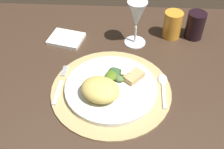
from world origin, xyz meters
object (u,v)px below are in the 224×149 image
napkin (66,39)px  amber_tumbler (172,25)px  dining_table (117,106)px  spoon (163,84)px  wine_glass (137,16)px  fork (60,86)px  dark_tumbler (195,25)px  dinner_plate (111,88)px

napkin → amber_tumbler: size_ratio=1.20×
dining_table → spoon: (0.14, -0.05, 0.18)m
spoon → wine_glass: 0.25m
spoon → wine_glass: bearing=111.6°
wine_glass → amber_tumbler: wine_glass is taller
dining_table → napkin: bearing=140.0°
spoon → wine_glass: size_ratio=0.86×
fork → dark_tumbler: size_ratio=1.65×
dinner_plate → spoon: dinner_plate is taller
fork → napkin: (-0.02, 0.24, -0.00)m
dinner_plate → wine_glass: bearing=73.3°
fork → spoon: spoon is taller
dinner_plate → dark_tumbler: (0.28, 0.29, 0.04)m
dinner_plate → wine_glass: size_ratio=1.67×
spoon → napkin: bearing=147.2°
fork → napkin: bearing=95.0°
napkin → spoon: bearing=-32.8°
amber_tumbler → wine_glass: bearing=-160.2°
napkin → amber_tumbler: (0.38, 0.05, 0.04)m
dinner_plate → amber_tumbler: (0.20, 0.29, 0.04)m
dinner_plate → amber_tumbler: size_ratio=2.78×
amber_tumbler → dark_tumbler: size_ratio=1.00×
dark_tumbler → spoon: bearing=-116.4°
napkin → dining_table: bearing=-40.0°
wine_glass → dark_tumbler: wine_glass is taller
napkin → wine_glass: bearing=-0.4°
fork → dark_tumbler: dark_tumbler is taller
spoon → amber_tumbler: 0.27m
napkin → dark_tumbler: dark_tumbler is taller
dining_table → wine_glass: bearing=70.5°
dinner_plate → fork: size_ratio=1.68×
napkin → amber_tumbler: amber_tumbler is taller
dining_table → amber_tumbler: size_ratio=13.56×
dining_table → napkin: size_ratio=11.34×
fork → dinner_plate: bearing=-1.1°
wine_glass → dinner_plate: bearing=-106.7°
dining_table → napkin: napkin is taller
dining_table → wine_glass: (0.06, 0.16, 0.28)m
dinner_plate → fork: bearing=178.9°
dinner_plate → amber_tumbler: bearing=54.7°
fork → amber_tumbler: (0.36, 0.28, 0.04)m
wine_glass → dark_tumbler: 0.23m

